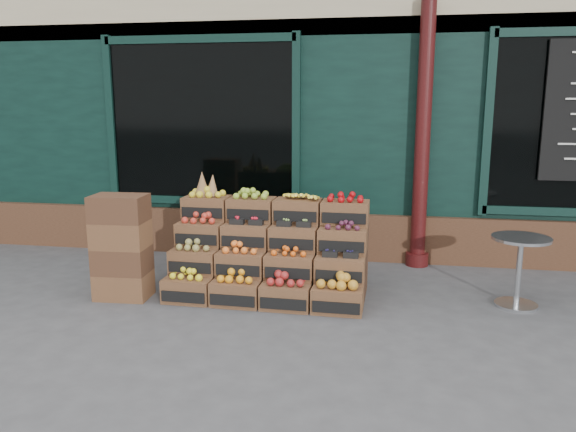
# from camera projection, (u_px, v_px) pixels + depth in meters

# --- Properties ---
(ground) EXTENTS (60.00, 60.00, 0.00)m
(ground) POSITION_uv_depth(u_px,v_px,m) (296.00, 320.00, 5.25)
(ground) COLOR #444447
(ground) RESTS_ON ground
(shop_facade) EXTENTS (12.00, 6.24, 4.80)m
(shop_facade) POSITION_uv_depth(u_px,v_px,m) (344.00, 78.00, 9.70)
(shop_facade) COLOR black
(shop_facade) RESTS_ON ground
(crate_display) EXTENTS (2.04, 1.02, 1.27)m
(crate_display) POSITION_uv_depth(u_px,v_px,m) (270.00, 257.00, 5.95)
(crate_display) COLOR brown
(crate_display) RESTS_ON ground
(spare_crates) EXTENTS (0.56, 0.40, 1.08)m
(spare_crates) POSITION_uv_depth(u_px,v_px,m) (122.00, 247.00, 5.77)
(spare_crates) COLOR brown
(spare_crates) RESTS_ON ground
(bistro_table) EXTENTS (0.57, 0.57, 0.71)m
(bistro_table) POSITION_uv_depth(u_px,v_px,m) (519.00, 263.00, 5.53)
(bistro_table) COLOR #ADAFB4
(bistro_table) RESTS_ON ground
(shopkeeper) EXTENTS (0.85, 0.64, 2.13)m
(shopkeeper) POSITION_uv_depth(u_px,v_px,m) (230.00, 169.00, 7.95)
(shopkeeper) COLOR #1A5B26
(shopkeeper) RESTS_ON ground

